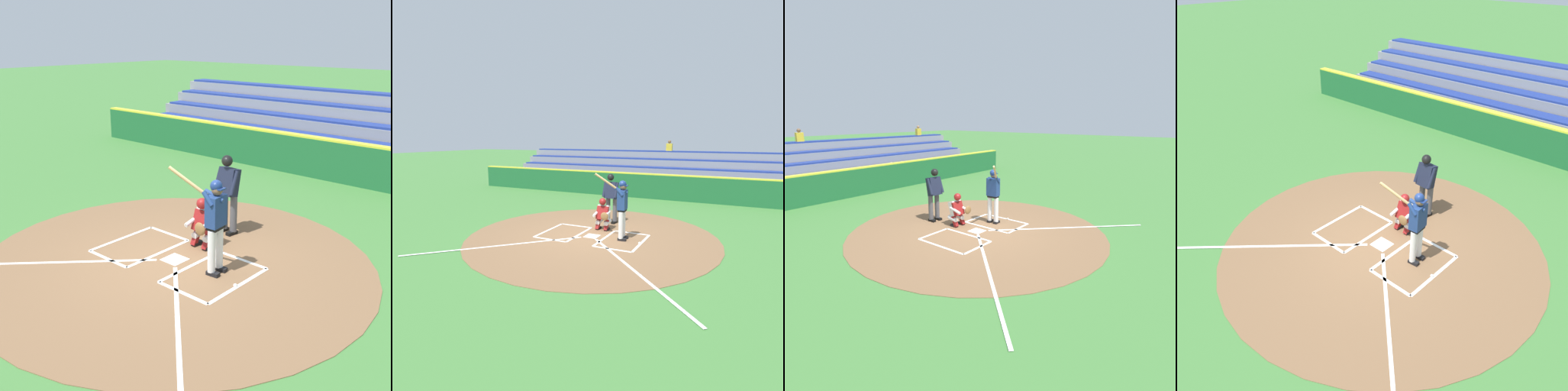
# 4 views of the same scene
# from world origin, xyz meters

# --- Properties ---
(ground_plane) EXTENTS (120.00, 120.00, 0.00)m
(ground_plane) POSITION_xyz_m (0.00, 0.00, 0.00)
(ground_plane) COLOR #427A38
(dirt_circle) EXTENTS (8.00, 8.00, 0.01)m
(dirt_circle) POSITION_xyz_m (0.00, 0.00, 0.01)
(dirt_circle) COLOR brown
(dirt_circle) RESTS_ON ground
(home_plate_and_chalk) EXTENTS (7.93, 4.91, 0.01)m
(home_plate_and_chalk) POSITION_xyz_m (0.00, 0.88, 0.01)
(home_plate_and_chalk) COLOR white
(home_plate_and_chalk) RESTS_ON dirt_circle
(batter) EXTENTS (0.90, 0.78, 2.13)m
(batter) POSITION_xyz_m (-0.98, -0.09, 1.10)
(batter) COLOR white
(batter) RESTS_ON ground
(catcher) EXTENTS (0.59, 0.61, 1.13)m
(catcher) POSITION_xyz_m (-0.02, -0.85, 0.59)
(catcher) COLOR black
(catcher) RESTS_ON ground
(plate_umpire) EXTENTS (0.60, 0.44, 1.86)m
(plate_umpire) POSITION_xyz_m (0.08, -1.85, 1.08)
(plate_umpire) COLOR #4C4C51
(plate_umpire) RESTS_ON ground
(baseball) EXTENTS (0.07, 0.07, 0.07)m
(baseball) POSITION_xyz_m (-1.62, 0.09, 0.04)
(baseball) COLOR white
(baseball) RESTS_ON ground
(backstop_wall) EXTENTS (22.00, 0.36, 1.31)m
(backstop_wall) POSITION_xyz_m (0.00, -7.50, 0.65)
(backstop_wall) COLOR #1E6033
(backstop_wall) RESTS_ON ground
(bleacher_stand) EXTENTS (20.00, 4.25, 3.00)m
(bleacher_stand) POSITION_xyz_m (-0.00, -10.76, 0.85)
(bleacher_stand) COLOR gray
(bleacher_stand) RESTS_ON ground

